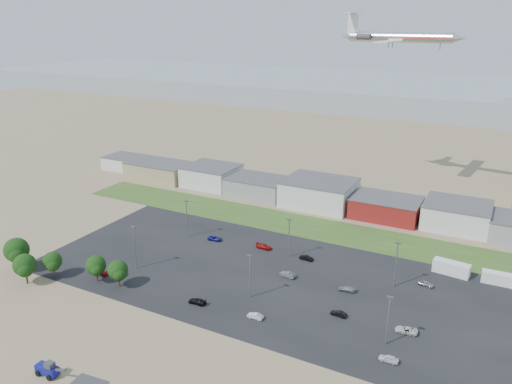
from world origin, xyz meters
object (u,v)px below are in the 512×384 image
Objects in this scene: tree_far_left at (17,252)px; parked_car_8 at (426,284)px; parked_car_2 at (389,359)px; telehandler at (47,368)px; parked_car_10 at (100,272)px; box_trailer_a at (451,268)px; parked_car_6 at (264,246)px; parked_car_3 at (197,301)px; parked_car_7 at (288,274)px; parked_car_9 at (215,238)px; parked_car_11 at (306,258)px; parked_car_12 at (347,289)px; parked_car_1 at (339,314)px; parked_car_13 at (255,316)px; airliner at (399,37)px; parked_car_0 at (406,330)px.

tree_far_left is 2.71× the size of parked_car_8.
parked_car_2 reaches higher than parked_car_8.
parked_car_10 is (-17.91, 30.82, -0.73)m from telehandler.
box_trailer_a is 1.87× the size of parked_car_6.
parked_car_7 is at bearing 145.61° from parked_car_3.
parked_car_11 is (26.71, 0.54, 0.04)m from parked_car_9.
parked_car_7 reaches higher than parked_car_9.
parked_car_12 is (26.50, 19.71, -0.03)m from parked_car_3.
parked_car_10 is at bearing -76.12° from parked_car_1.
tree_far_left reaches higher than telehandler.
telehandler is 43.53m from tree_far_left.
parked_car_12 is at bearing -123.54° from parked_car_11.
parked_car_9 is 1.17× the size of parked_car_13.
tree_far_left is 2.37× the size of parked_car_3.
parked_car_6 is at bearing 96.44° from parked_car_8.
airliner reaches higher than box_trailer_a.
parked_car_12 is at bearing -69.40° from parked_car_10.
airliner is at bearing 58.35° from tree_far_left.
airliner is at bearing -178.18° from parked_car_12.
parked_car_1 is 29.66m from parked_car_3.
telehandler is 1.85× the size of parked_car_11.
airliner is at bearing -171.02° from parked_car_0.
airliner is 86.49m from parked_car_8.
tree_far_left is at bearing 120.14° from parked_car_8.
parked_car_3 is 13.50m from parked_car_13.
parked_car_0 reaches higher than parked_car_3.
parked_car_0 is at bearing -112.96° from parked_car_6.
airliner is 109.48m from parked_car_3.
parked_car_3 is (-16.80, -95.27, -51.26)m from airliner.
box_trailer_a is at bearing 128.98° from parked_car_12.
tree_far_left reaches higher than parked_car_13.
tree_far_left is at bearing -86.82° from parked_car_2.
parked_car_10 is (-68.27, 0.46, 0.05)m from parked_car_2.
parked_car_7 is 18.81m from parked_car_13.
parked_car_12 is at bearing -130.27° from parked_car_0.
airliner is at bearing 177.26° from parked_car_13.
parked_car_11 reaches higher than parked_car_9.
parked_car_0 is 46.10m from parked_car_6.
parked_car_2 is 1.01× the size of parked_car_8.
parked_car_12 is (54.20, 19.47, -0.10)m from parked_car_10.
telehandler is at bearing 146.81° from parked_car_8.
tree_far_left is 60.57m from parked_car_13.
tree_far_left is at bearing 132.91° from parked_car_6.
parked_car_3 is at bearing -93.04° from airliner.
parked_car_10 is at bearing 128.79° from parked_car_11.
parked_car_1 is 0.85× the size of parked_car_7.
parked_car_10 is at bearing -56.33° from parked_car_7.
parked_car_2 is 0.89× the size of parked_car_7.
parked_car_0 is 1.07× the size of parked_car_9.
parked_car_6 reaches higher than parked_car_3.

